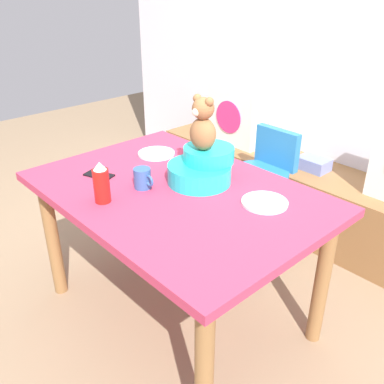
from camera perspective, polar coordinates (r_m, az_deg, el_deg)
name	(u,v)px	position (r m, az deg, el deg)	size (l,w,h in m)	color
ground_plane	(178,312)	(2.37, -1.85, -15.75)	(8.00, 8.00, 0.00)	#8C7256
back_wall	(360,33)	(2.95, 21.61, 19.25)	(4.40, 0.10, 2.60)	silver
window_bench	(312,201)	(3.03, 15.82, -1.21)	(2.60, 0.44, 0.46)	olive
pillow_floral_left	(235,115)	(3.24, 5.78, 10.22)	(0.44, 0.15, 0.44)	white
book_stack	(313,164)	(2.93, 15.98, 3.66)	(0.20, 0.14, 0.08)	#717DBA
dining_table	(176,208)	(1.99, -2.12, -2.13)	(1.35, 0.94, 0.74)	#B73351
highchair	(262,176)	(2.63, 9.35, 2.16)	(0.34, 0.45, 0.79)	#2672B2
infant_seat_teal	(202,167)	(1.99, 1.41, 3.36)	(0.30, 0.33, 0.16)	#1EC0BD
teddy_bear	(203,125)	(1.92, 1.47, 9.00)	(0.13, 0.12, 0.25)	#92623A
ketchup_bottle	(101,183)	(1.84, -12.07, 1.16)	(0.07, 0.07, 0.18)	red
coffee_mug	(143,178)	(1.95, -6.63, 1.83)	(0.12, 0.08, 0.09)	#335999
dinner_plate_near	(265,202)	(1.85, 9.72, -1.39)	(0.20, 0.20, 0.01)	white
dinner_plate_far	(156,153)	(2.33, -4.80, 5.17)	(0.20, 0.20, 0.01)	white
cell_phone	(99,175)	(2.12, -12.37, 2.24)	(0.07, 0.14, 0.01)	black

